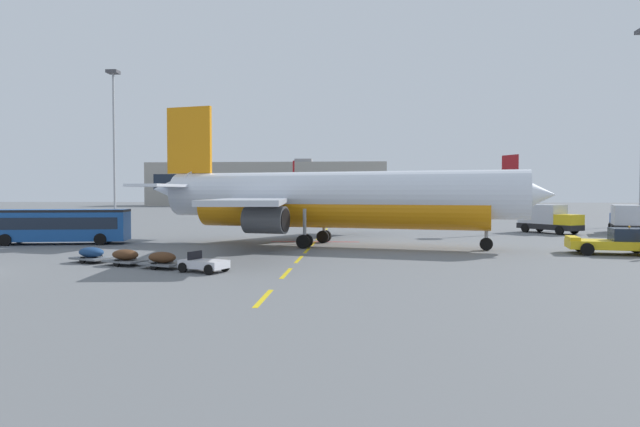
{
  "coord_description": "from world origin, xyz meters",
  "views": [
    {
      "loc": [
        22.0,
        -27.73,
        4.4
      ],
      "look_at": [
        18.75,
        17.84,
        2.72
      ],
      "focal_mm": 30.95,
      "sensor_mm": 36.0,
      "label": 1
    }
  ],
  "objects_px": {
    "fuel_service_truck": "(624,219)",
    "airliner_foreground": "(331,199)",
    "apron_shuttle_bus": "(56,224)",
    "apron_light_mast_near": "(114,127)",
    "airliner_far_center": "(467,196)",
    "baggage_train": "(144,258)",
    "pushback_tug": "(616,242)",
    "catering_truck": "(548,218)",
    "airliner_mid_left": "(293,198)"
  },
  "relations": [
    {
      "from": "airliner_far_center",
      "to": "apron_shuttle_bus",
      "type": "distance_m",
      "value": 90.91
    },
    {
      "from": "airliner_foreground",
      "to": "airliner_mid_left",
      "type": "bearing_deg",
      "value": 99.51
    },
    {
      "from": "catering_truck",
      "to": "apron_light_mast_near",
      "type": "xyz_separation_m",
      "value": [
        -60.61,
        24.97,
        13.51
      ]
    },
    {
      "from": "pushback_tug",
      "to": "apron_shuttle_bus",
      "type": "height_order",
      "value": "apron_shuttle_bus"
    },
    {
      "from": "airliner_far_center",
      "to": "apron_shuttle_bus",
      "type": "xyz_separation_m",
      "value": [
        -49.66,
        -76.11,
        -2.1
      ]
    },
    {
      "from": "fuel_service_truck",
      "to": "baggage_train",
      "type": "relative_size",
      "value": 0.66
    },
    {
      "from": "apron_shuttle_bus",
      "to": "apron_light_mast_near",
      "type": "height_order",
      "value": "apron_light_mast_near"
    },
    {
      "from": "airliner_mid_left",
      "to": "fuel_service_truck",
      "type": "bearing_deg",
      "value": -51.71
    },
    {
      "from": "baggage_train",
      "to": "apron_light_mast_near",
      "type": "bearing_deg",
      "value": 115.98
    },
    {
      "from": "fuel_service_truck",
      "to": "baggage_train",
      "type": "height_order",
      "value": "fuel_service_truck"
    },
    {
      "from": "airliner_foreground",
      "to": "catering_truck",
      "type": "height_order",
      "value": "airliner_foreground"
    },
    {
      "from": "apron_light_mast_near",
      "to": "airliner_foreground",
      "type": "bearing_deg",
      "value": -47.81
    },
    {
      "from": "apron_shuttle_bus",
      "to": "apron_light_mast_near",
      "type": "distance_m",
      "value": 45.72
    },
    {
      "from": "airliner_foreground",
      "to": "fuel_service_truck",
      "type": "distance_m",
      "value": 35.07
    },
    {
      "from": "fuel_service_truck",
      "to": "apron_light_mast_near",
      "type": "distance_m",
      "value": 74.37
    },
    {
      "from": "airliner_foreground",
      "to": "apron_shuttle_bus",
      "type": "xyz_separation_m",
      "value": [
        -23.81,
        -0.18,
        -2.2
      ]
    },
    {
      "from": "airliner_mid_left",
      "to": "fuel_service_truck",
      "type": "xyz_separation_m",
      "value": [
        42.91,
        -54.36,
        -1.76
      ]
    },
    {
      "from": "airliner_far_center",
      "to": "baggage_train",
      "type": "bearing_deg",
      "value": -111.96
    },
    {
      "from": "fuel_service_truck",
      "to": "pushback_tug",
      "type": "bearing_deg",
      "value": -116.1
    },
    {
      "from": "airliner_far_center",
      "to": "baggage_train",
      "type": "relative_size",
      "value": 2.89
    },
    {
      "from": "airliner_mid_left",
      "to": "catering_truck",
      "type": "relative_size",
      "value": 4.18
    },
    {
      "from": "fuel_service_truck",
      "to": "airliner_foreground",
      "type": "bearing_deg",
      "value": -152.81
    },
    {
      "from": "airliner_mid_left",
      "to": "airliner_far_center",
      "type": "relative_size",
      "value": 0.93
    },
    {
      "from": "airliner_foreground",
      "to": "apron_light_mast_near",
      "type": "relative_size",
      "value": 1.42
    },
    {
      "from": "pushback_tug",
      "to": "baggage_train",
      "type": "xyz_separation_m",
      "value": [
        -31.27,
        -9.03,
        -0.37
      ]
    },
    {
      "from": "airliner_far_center",
      "to": "apron_light_mast_near",
      "type": "bearing_deg",
      "value": -151.35
    },
    {
      "from": "apron_shuttle_bus",
      "to": "apron_light_mast_near",
      "type": "relative_size",
      "value": 0.51
    },
    {
      "from": "pushback_tug",
      "to": "apron_light_mast_near",
      "type": "bearing_deg",
      "value": 141.47
    },
    {
      "from": "airliner_mid_left",
      "to": "apron_light_mast_near",
      "type": "bearing_deg",
      "value": -131.53
    },
    {
      "from": "airliner_foreground",
      "to": "apron_light_mast_near",
      "type": "bearing_deg",
      "value": 132.19
    },
    {
      "from": "pushback_tug",
      "to": "catering_truck",
      "type": "distance_m",
      "value": 21.58
    },
    {
      "from": "airliner_mid_left",
      "to": "airliner_far_center",
      "type": "distance_m",
      "value": 38.05
    },
    {
      "from": "fuel_service_truck",
      "to": "apron_light_mast_near",
      "type": "relative_size",
      "value": 0.3
    },
    {
      "from": "airliner_far_center",
      "to": "apron_shuttle_bus",
      "type": "bearing_deg",
      "value": -123.12
    },
    {
      "from": "baggage_train",
      "to": "pushback_tug",
      "type": "bearing_deg",
      "value": 16.12
    },
    {
      "from": "apron_shuttle_bus",
      "to": "pushback_tug",
      "type": "bearing_deg",
      "value": -6.25
    },
    {
      "from": "baggage_train",
      "to": "catering_truck",
      "type": "bearing_deg",
      "value": 42.21
    },
    {
      "from": "airliner_far_center",
      "to": "fuel_service_truck",
      "type": "xyz_separation_m",
      "value": [
        5.28,
        -59.95,
        -2.2
      ]
    },
    {
      "from": "airliner_far_center",
      "to": "baggage_train",
      "type": "height_order",
      "value": "airliner_far_center"
    },
    {
      "from": "airliner_foreground",
      "to": "apron_light_mast_near",
      "type": "height_order",
      "value": "apron_light_mast_near"
    },
    {
      "from": "apron_shuttle_bus",
      "to": "apron_light_mast_near",
      "type": "xyz_separation_m",
      "value": [
        -13.67,
        41.52,
        13.4
      ]
    },
    {
      "from": "airliner_foreground",
      "to": "catering_truck",
      "type": "bearing_deg",
      "value": 35.29
    },
    {
      "from": "airliner_far_center",
      "to": "apron_shuttle_bus",
      "type": "height_order",
      "value": "airliner_far_center"
    },
    {
      "from": "pushback_tug",
      "to": "fuel_service_truck",
      "type": "distance_m",
      "value": 23.46
    },
    {
      "from": "apron_shuttle_bus",
      "to": "catering_truck",
      "type": "distance_m",
      "value": 49.78
    },
    {
      "from": "catering_truck",
      "to": "airliner_mid_left",
      "type": "bearing_deg",
      "value": 122.91
    },
    {
      "from": "fuel_service_truck",
      "to": "airliner_mid_left",
      "type": "bearing_deg",
      "value": 128.29
    },
    {
      "from": "airliner_far_center",
      "to": "fuel_service_truck",
      "type": "relative_size",
      "value": 4.38
    },
    {
      "from": "airliner_mid_left",
      "to": "airliner_foreground",
      "type": "bearing_deg",
      "value": -80.49
    },
    {
      "from": "airliner_far_center",
      "to": "fuel_service_truck",
      "type": "bearing_deg",
      "value": -84.97
    }
  ]
}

